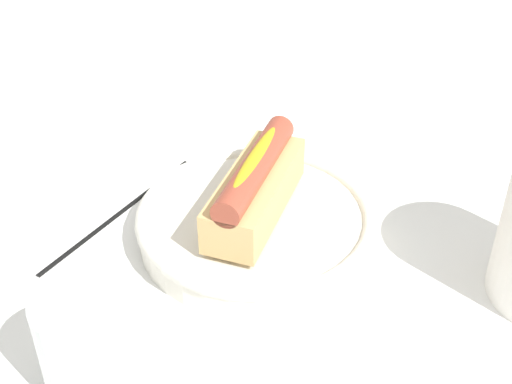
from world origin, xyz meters
TOP-DOWN VIEW (x-y plane):
  - ground_plane at (0.00, 0.00)m, footprint 2.40×2.40m
  - serving_bowl at (-0.00, -0.01)m, footprint 0.23×0.23m
  - hotdog_front at (-0.00, -0.01)m, footprint 0.15×0.06m
  - water_glass at (0.21, -0.05)m, footprint 0.07×0.07m
  - chopstick_near at (0.02, -0.15)m, footprint 0.22×0.04m

SIDE VIEW (x-z plane):
  - ground_plane at x=0.00m, z-range 0.00..0.00m
  - chopstick_near at x=0.02m, z-range 0.00..0.01m
  - serving_bowl at x=0.00m, z-range 0.00..0.03m
  - water_glass at x=0.21m, z-range 0.00..0.09m
  - hotdog_front at x=0.00m, z-range 0.03..0.09m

